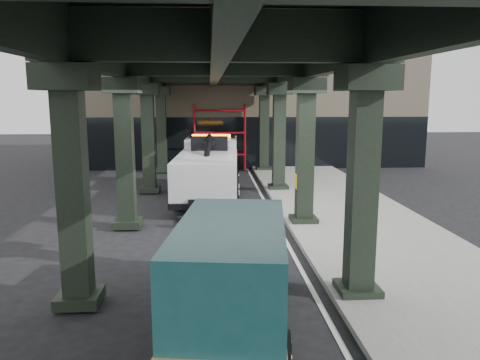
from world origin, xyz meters
name	(u,v)px	position (x,y,z in m)	size (l,w,h in m)	color
ground	(231,244)	(0.00, 0.00, 0.00)	(90.00, 90.00, 0.00)	black
sidewalk	(357,222)	(4.50, 2.00, 0.07)	(5.00, 40.00, 0.15)	gray
lane_stripe	(278,225)	(1.70, 2.00, 0.01)	(0.12, 38.00, 0.01)	silver
viaduct	(215,63)	(-0.40, 2.00, 5.46)	(7.40, 32.00, 6.40)	black
building	(246,103)	(2.00, 20.00, 4.00)	(22.00, 10.00, 8.00)	#C6B793
scaffolding	(220,136)	(0.00, 14.64, 2.11)	(3.08, 0.88, 4.00)	red
tow_truck	(209,167)	(-0.64, 6.81, 1.36)	(2.92, 8.64, 2.79)	black
towed_van	(233,269)	(-0.21, -5.07, 1.14)	(2.66, 5.44, 2.12)	#134246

